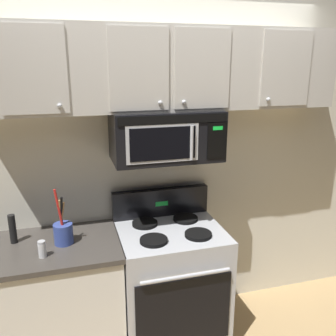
{
  "coord_description": "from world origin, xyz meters",
  "views": [
    {
      "loc": [
        -0.67,
        -1.87,
        2.06
      ],
      "look_at": [
        0.0,
        0.49,
        1.35
      ],
      "focal_mm": 38.73,
      "sensor_mm": 36.0,
      "label": 1
    }
  ],
  "objects_px": {
    "stove_range": "(170,282)",
    "over_range_microwave": "(166,135)",
    "utensil_crock_blue": "(63,232)",
    "salt_shaker": "(42,249)",
    "pepper_mill": "(13,229)"
  },
  "relations": [
    {
      "from": "stove_range",
      "to": "over_range_microwave",
      "type": "xyz_separation_m",
      "value": [
        -0.0,
        0.12,
        1.11
      ]
    },
    {
      "from": "utensil_crock_blue",
      "to": "salt_shaker",
      "type": "distance_m",
      "value": 0.2
    },
    {
      "from": "stove_range",
      "to": "salt_shaker",
      "type": "bearing_deg",
      "value": -170.61
    },
    {
      "from": "utensil_crock_blue",
      "to": "salt_shaker",
      "type": "bearing_deg",
      "value": -131.15
    },
    {
      "from": "utensil_crock_blue",
      "to": "salt_shaker",
      "type": "height_order",
      "value": "utensil_crock_blue"
    },
    {
      "from": "over_range_microwave",
      "to": "utensil_crock_blue",
      "type": "distance_m",
      "value": 0.96
    },
    {
      "from": "stove_range",
      "to": "utensil_crock_blue",
      "type": "relative_size",
      "value": 2.86
    },
    {
      "from": "stove_range",
      "to": "pepper_mill",
      "type": "distance_m",
      "value": 1.2
    },
    {
      "from": "over_range_microwave",
      "to": "pepper_mill",
      "type": "bearing_deg",
      "value": -179.4
    },
    {
      "from": "stove_range",
      "to": "utensil_crock_blue",
      "type": "xyz_separation_m",
      "value": [
        -0.74,
        0.0,
        0.52
      ]
    },
    {
      "from": "stove_range",
      "to": "salt_shaker",
      "type": "xyz_separation_m",
      "value": [
        -0.87,
        -0.14,
        0.49
      ]
    },
    {
      "from": "over_range_microwave",
      "to": "utensil_crock_blue",
      "type": "relative_size",
      "value": 1.94
    },
    {
      "from": "over_range_microwave",
      "to": "utensil_crock_blue",
      "type": "bearing_deg",
      "value": -171.38
    },
    {
      "from": "stove_range",
      "to": "pepper_mill",
      "type": "height_order",
      "value": "stove_range"
    },
    {
      "from": "pepper_mill",
      "to": "salt_shaker",
      "type": "bearing_deg",
      "value": -52.22
    }
  ]
}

